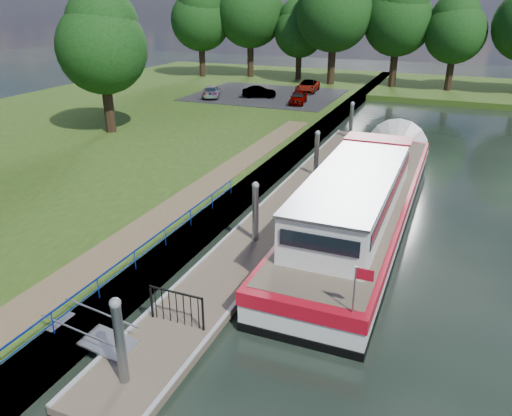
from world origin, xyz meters
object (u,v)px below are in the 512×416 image
at_px(pontoon, 290,206).
at_px(car_a, 298,98).
at_px(car_d, 308,86).
at_px(car_c, 212,91).
at_px(car_b, 259,92).
at_px(barge, 366,196).

xyz_separation_m(pontoon, car_a, (-6.63, 21.77, 1.21)).
relative_size(pontoon, car_a, 9.11).
bearing_deg(car_a, car_d, 90.96).
relative_size(car_a, car_c, 0.87).
xyz_separation_m(pontoon, car_b, (-11.06, 23.27, 1.18)).
bearing_deg(car_a, car_c, 172.17).
relative_size(car_b, car_c, 0.85).
distance_m(barge, car_a, 23.63).
xyz_separation_m(car_c, car_d, (7.68, 6.46, 0.03)).
relative_size(pontoon, car_d, 7.15).
bearing_deg(car_c, car_b, 178.73).
bearing_deg(pontoon, car_a, 106.95).
distance_m(barge, car_b, 27.11).
xyz_separation_m(barge, car_d, (-11.27, 27.68, 0.33)).
distance_m(car_a, car_d, 6.47).
xyz_separation_m(car_b, car_d, (3.38, 4.88, 0.05)).
distance_m(pontoon, car_d, 29.21).
bearing_deg(barge, car_b, 122.73).
bearing_deg(car_b, pontoon, -172.94).
xyz_separation_m(barge, car_a, (-10.23, 21.30, 0.31)).
relative_size(car_a, car_d, 0.79).
bearing_deg(car_d, barge, -73.52).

